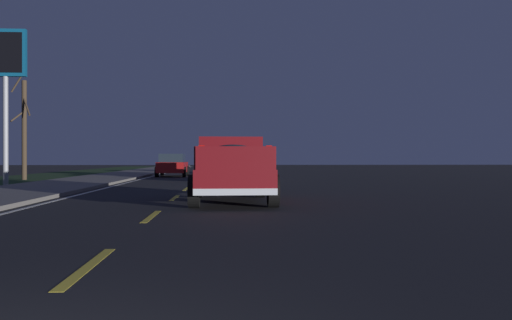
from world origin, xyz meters
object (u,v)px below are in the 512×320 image
object	(u,v)px
sedan_blue	(226,164)
gas_price_sign	(5,67)
sedan_silver	(232,167)
pickup_truck	(231,168)
bare_tree_far	(24,128)
sedan_red	(173,165)

from	to	relation	value
sedan_blue	gas_price_sign	size ratio (longest dim) A/B	0.61
sedan_silver	pickup_truck	bearing A→B (deg)	179.04
bare_tree_far	sedan_blue	bearing A→B (deg)	-43.93
pickup_truck	gas_price_sign	world-z (taller)	gas_price_sign
sedan_blue	sedan_red	bearing A→B (deg)	151.17
pickup_truck	sedan_blue	xyz separation A→B (m)	(28.54, 0.10, -0.20)
sedan_silver	sedan_red	distance (m)	8.76
gas_price_sign	bare_tree_far	size ratio (longest dim) A/B	1.16
sedan_blue	bare_tree_far	world-z (taller)	bare_tree_far
pickup_truck	bare_tree_far	world-z (taller)	bare_tree_far
sedan_red	sedan_blue	distance (m)	7.55
gas_price_sign	pickup_truck	bearing A→B (deg)	-134.92
sedan_silver	sedan_blue	bearing A→B (deg)	1.35
sedan_silver	sedan_red	xyz separation A→B (m)	(7.81, 3.98, 0.00)
sedan_red	bare_tree_far	xyz separation A→B (m)	(-5.46, 7.99, 2.22)
sedan_red	bare_tree_far	size ratio (longest dim) A/B	0.70
sedan_silver	sedan_red	world-z (taller)	same
pickup_truck	sedan_red	size ratio (longest dim) A/B	1.24
sedan_blue	sedan_silver	bearing A→B (deg)	-178.65
bare_tree_far	sedan_red	bearing A→B (deg)	-55.65
sedan_silver	gas_price_sign	xyz separation A→B (m)	(-3.80, 10.59, 4.68)
sedan_silver	sedan_red	size ratio (longest dim) A/B	1.00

